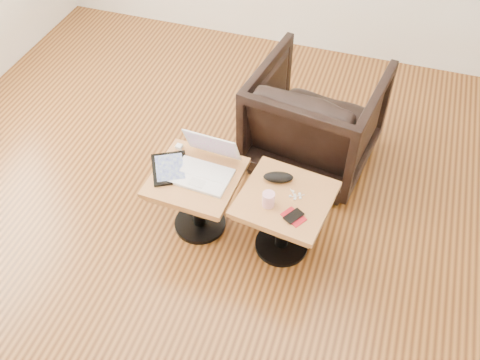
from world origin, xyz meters
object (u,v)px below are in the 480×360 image
(side_table_right, at_px, (285,210))
(laptop, at_px, (205,166))
(armchair, at_px, (315,118))
(side_table_left, at_px, (197,189))
(striped_cup, at_px, (268,199))

(side_table_right, bearing_deg, laptop, -178.16)
(armchair, bearing_deg, side_table_left, 65.79)
(side_table_left, relative_size, laptop, 1.49)
(laptop, xyz_separation_m, striped_cup, (0.42, -0.13, -0.00))
(side_table_right, height_order, laptop, laptop)
(striped_cup, bearing_deg, armchair, 85.55)
(armchair, bearing_deg, striped_cup, 94.12)
(side_table_left, distance_m, side_table_right, 0.54)
(laptop, bearing_deg, side_table_right, -2.22)
(laptop, height_order, striped_cup, laptop)
(side_table_left, distance_m, laptop, 0.17)
(laptop, bearing_deg, striped_cup, -14.29)
(striped_cup, bearing_deg, laptop, 162.34)
(laptop, relative_size, armchair, 0.43)
(laptop, distance_m, armchair, 0.92)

